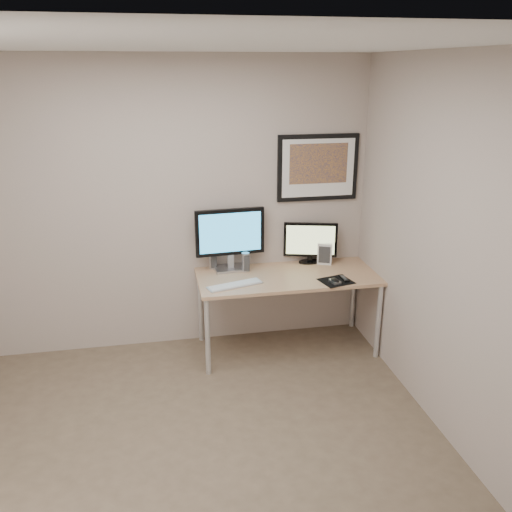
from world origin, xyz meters
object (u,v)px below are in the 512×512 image
(monitor_large, at_px, (230,237))
(keyboard, at_px, (235,285))
(framed_art, at_px, (318,168))
(desk, at_px, (287,282))
(fan_unit, at_px, (325,253))
(speaker_left, at_px, (213,259))
(monitor_tv, at_px, (310,242))
(speaker_right, at_px, (246,262))

(monitor_large, xyz_separation_m, keyboard, (-0.02, -0.39, -0.31))
(framed_art, height_order, keyboard, framed_art)
(desk, distance_m, fan_unit, 0.51)
(monitor_large, bearing_deg, speaker_left, 153.07)
(monitor_tv, xyz_separation_m, keyboard, (-0.78, -0.43, -0.20))
(framed_art, bearing_deg, monitor_large, -173.54)
(speaker_right, relative_size, keyboard, 0.37)
(speaker_right, relative_size, fan_unit, 0.87)
(monitor_tv, xyz_separation_m, fan_unit, (0.13, -0.04, -0.11))
(monitor_large, xyz_separation_m, monitor_tv, (0.76, 0.04, -0.11))
(monitor_large, distance_m, speaker_right, 0.27)
(monitor_tv, distance_m, speaker_right, 0.65)
(keyboard, bearing_deg, speaker_right, 49.13)
(monitor_large, bearing_deg, fan_unit, -4.12)
(framed_art, xyz_separation_m, monitor_tv, (-0.06, -0.06, -0.68))
(desk, distance_m, monitor_large, 0.66)
(speaker_left, xyz_separation_m, keyboard, (0.13, -0.46, -0.08))
(monitor_large, height_order, speaker_left, monitor_large)
(speaker_left, relative_size, keyboard, 0.37)
(desk, xyz_separation_m, framed_art, (0.35, 0.33, 0.96))
(framed_art, relative_size, keyboard, 1.57)
(monitor_tv, height_order, keyboard, monitor_tv)
(framed_art, relative_size, monitor_tv, 1.53)
(monitor_tv, relative_size, fan_unit, 2.41)
(monitor_large, distance_m, monitor_tv, 0.77)
(monitor_tv, bearing_deg, speaker_right, -155.85)
(desk, xyz_separation_m, speaker_left, (-0.63, 0.30, 0.15))
(framed_art, height_order, speaker_right, framed_art)
(desk, bearing_deg, monitor_large, 153.48)
(keyboard, relative_size, fan_unit, 2.35)
(framed_art, height_order, monitor_tv, framed_art)
(speaker_left, distance_m, keyboard, 0.49)
(speaker_left, relative_size, speaker_right, 1.01)
(speaker_left, height_order, keyboard, speaker_left)
(desk, height_order, monitor_tv, monitor_tv)
(framed_art, height_order, monitor_large, framed_art)
(speaker_left, distance_m, fan_unit, 1.05)
(speaker_right, bearing_deg, monitor_large, 142.92)
(desk, distance_m, speaker_left, 0.72)
(desk, xyz_separation_m, fan_unit, (0.42, 0.23, 0.17))
(framed_art, relative_size, speaker_right, 4.27)
(monitor_tv, xyz_separation_m, speaker_left, (-0.92, 0.03, -0.12))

